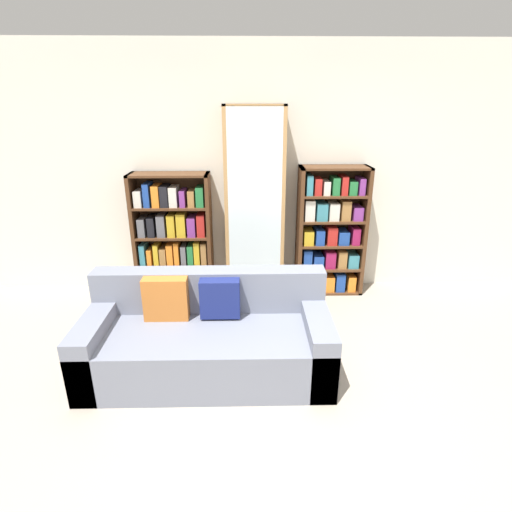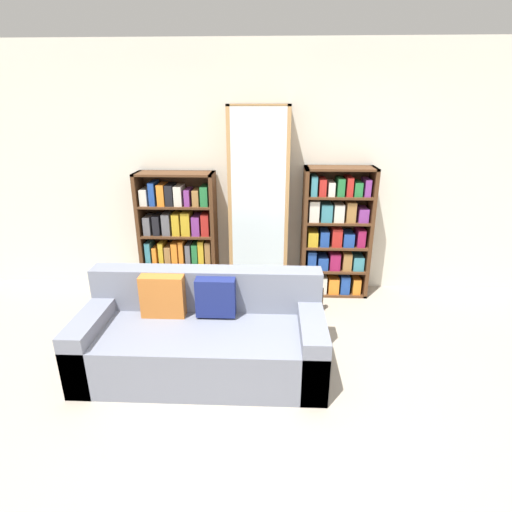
{
  "view_description": "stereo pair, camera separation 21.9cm",
  "coord_description": "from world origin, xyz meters",
  "px_view_note": "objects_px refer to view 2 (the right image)",
  "views": [
    {
      "loc": [
        -0.2,
        -2.12,
        2.07
      ],
      "look_at": [
        -0.13,
        1.39,
        0.73
      ],
      "focal_mm": 28.0,
      "sensor_mm": 36.0,
      "label": 1
    },
    {
      "loc": [
        0.02,
        -2.12,
        2.07
      ],
      "look_at": [
        -0.13,
        1.39,
        0.73
      ],
      "focal_mm": 28.0,
      "sensor_mm": 36.0,
      "label": 2
    }
  ],
  "objects_px": {
    "bookshelf_right": "(335,235)",
    "wine_bottle": "(319,299)",
    "couch": "(203,337)",
    "bookshelf_left": "(179,236)",
    "display_cabinet": "(259,206)"
  },
  "relations": [
    {
      "from": "couch",
      "to": "wine_bottle",
      "type": "distance_m",
      "value": 1.47
    },
    {
      "from": "wine_bottle",
      "to": "display_cabinet",
      "type": "bearing_deg",
      "value": 144.88
    },
    {
      "from": "bookshelf_left",
      "to": "bookshelf_right",
      "type": "relative_size",
      "value": 0.95
    },
    {
      "from": "couch",
      "to": "wine_bottle",
      "type": "height_order",
      "value": "couch"
    },
    {
      "from": "couch",
      "to": "bookshelf_right",
      "type": "height_order",
      "value": "bookshelf_right"
    },
    {
      "from": "bookshelf_left",
      "to": "display_cabinet",
      "type": "relative_size",
      "value": 0.67
    },
    {
      "from": "bookshelf_right",
      "to": "couch",
      "type": "bearing_deg",
      "value": -130.63
    },
    {
      "from": "display_cabinet",
      "to": "bookshelf_left",
      "type": "bearing_deg",
      "value": 179.01
    },
    {
      "from": "bookshelf_left",
      "to": "couch",
      "type": "bearing_deg",
      "value": -71.11
    },
    {
      "from": "bookshelf_right",
      "to": "wine_bottle",
      "type": "xyz_separation_m",
      "value": [
        -0.2,
        -0.48,
        -0.56
      ]
    },
    {
      "from": "display_cabinet",
      "to": "bookshelf_right",
      "type": "distance_m",
      "value": 0.92
    },
    {
      "from": "couch",
      "to": "display_cabinet",
      "type": "height_order",
      "value": "display_cabinet"
    },
    {
      "from": "bookshelf_right",
      "to": "wine_bottle",
      "type": "distance_m",
      "value": 0.76
    },
    {
      "from": "bookshelf_left",
      "to": "bookshelf_right",
      "type": "height_order",
      "value": "bookshelf_right"
    },
    {
      "from": "couch",
      "to": "bookshelf_left",
      "type": "bearing_deg",
      "value": 108.89
    }
  ]
}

